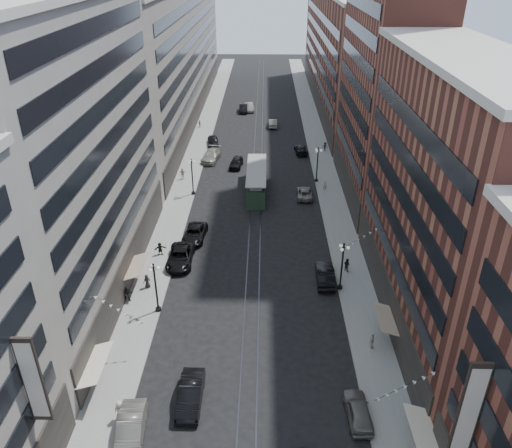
# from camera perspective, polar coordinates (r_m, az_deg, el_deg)

# --- Properties ---
(ground) EXTENTS (220.00, 220.00, 0.00)m
(ground) POSITION_cam_1_polar(r_m,az_deg,el_deg) (77.53, 0.09, 4.87)
(ground) COLOR black
(ground) RESTS_ON ground
(sidewalk_west) EXTENTS (4.00, 180.00, 0.15)m
(sidewalk_west) POSITION_cam_1_polar(r_m,az_deg,el_deg) (87.59, -7.08, 7.57)
(sidewalk_west) COLOR gray
(sidewalk_west) RESTS_ON ground
(sidewalk_east) EXTENTS (4.00, 180.00, 0.15)m
(sidewalk_east) POSITION_cam_1_polar(r_m,az_deg,el_deg) (87.30, 7.50, 7.47)
(sidewalk_east) COLOR gray
(sidewalk_east) RESTS_ON ground
(rail_west) EXTENTS (0.12, 180.00, 0.02)m
(rail_west) POSITION_cam_1_polar(r_m,az_deg,el_deg) (86.79, -0.27, 7.54)
(rail_west) COLOR #2D2D33
(rail_west) RESTS_ON ground
(rail_east) EXTENTS (0.12, 180.00, 0.02)m
(rail_east) POSITION_cam_1_polar(r_m,az_deg,el_deg) (86.77, 0.67, 7.54)
(rail_east) COLOR #2D2D33
(rail_east) RESTS_ON ground
(building_west_mid) EXTENTS (8.00, 36.00, 28.00)m
(building_west_mid) POSITION_cam_1_polar(r_m,az_deg,el_deg) (50.58, -20.22, 6.91)
(building_west_mid) COLOR gray
(building_west_mid) RESTS_ON ground
(building_west_far) EXTENTS (8.00, 90.00, 26.00)m
(building_west_far) POSITION_cam_1_polar(r_m,az_deg,el_deg) (110.00, -8.97, 18.77)
(building_west_far) COLOR gray
(building_west_far) RESTS_ON ground
(building_east_mid) EXTENTS (8.00, 30.00, 24.00)m
(building_east_mid) POSITION_cam_1_polar(r_m,az_deg,el_deg) (46.25, 20.98, 2.04)
(building_east_mid) COLOR brown
(building_east_mid) RESTS_ON ground
(building_east_tower) EXTENTS (8.00, 26.00, 42.00)m
(building_east_tower) POSITION_cam_1_polar(r_m,az_deg,el_deg) (69.57, 15.05, 19.27)
(building_east_tower) COLOR brown
(building_east_tower) RESTS_ON ground
(building_east_far) EXTENTS (8.00, 72.00, 24.00)m
(building_east_far) POSITION_cam_1_polar(r_m,az_deg,el_deg) (118.60, 9.19, 18.96)
(building_east_far) COLOR brown
(building_east_far) RESTS_ON ground
(lamppost_sw_far) EXTENTS (1.03, 1.14, 5.52)m
(lamppost_sw_far) POSITION_cam_1_polar(r_m,az_deg,el_deg) (49.16, -11.40, -6.95)
(lamppost_sw_far) COLOR black
(lamppost_sw_far) RESTS_ON sidewalk_west
(lamppost_sw_mid) EXTENTS (1.03, 1.14, 5.52)m
(lamppost_sw_mid) POSITION_cam_1_polar(r_m,az_deg,el_deg) (72.45, -7.30, 5.53)
(lamppost_sw_mid) COLOR black
(lamppost_sw_mid) RESTS_ON sidewalk_west
(lamppost_se_far) EXTENTS (1.03, 1.14, 5.52)m
(lamppost_se_far) POSITION_cam_1_polar(r_m,az_deg,el_deg) (51.98, 9.81, -4.62)
(lamppost_se_far) COLOR black
(lamppost_se_far) RESTS_ON sidewalk_east
(lamppost_se_mid) EXTENTS (1.03, 1.14, 5.52)m
(lamppost_se_mid) POSITION_cam_1_polar(r_m,az_deg,el_deg) (76.76, 7.03, 6.90)
(lamppost_se_mid) COLOR black
(lamppost_se_mid) RESTS_ON sidewalk_east
(streetcar) EXTENTS (2.81, 12.69, 3.51)m
(streetcar) POSITION_cam_1_polar(r_m,az_deg,el_deg) (73.61, 0.05, 4.91)
(streetcar) COLOR #273D2A
(streetcar) RESTS_ON ground
(car_1) EXTENTS (2.29, 5.37, 1.72)m
(car_1) POSITION_cam_1_polar(r_m,az_deg,el_deg) (40.09, -14.16, -21.84)
(car_1) COLOR #67665C
(car_1) RESTS_ON ground
(car_2) EXTENTS (2.83, 6.02, 1.66)m
(car_2) POSITION_cam_1_polar(r_m,az_deg,el_deg) (57.41, -8.64, -3.71)
(car_2) COLOR black
(car_2) RESTS_ON ground
(car_4) EXTENTS (1.97, 4.53, 1.52)m
(car_4) POSITION_cam_1_polar(r_m,az_deg,el_deg) (41.02, 11.59, -20.16)
(car_4) COLOR #625F57
(car_4) RESTS_ON ground
(car_5) EXTENTS (1.80, 5.16, 1.70)m
(car_5) POSITION_cam_1_polar(r_m,az_deg,el_deg) (41.53, -7.51, -18.74)
(car_5) COLOR black
(car_5) RESTS_ON ground
(pedestrian_1) EXTENTS (0.95, 0.57, 1.87)m
(pedestrian_1) POSITION_cam_1_polar(r_m,az_deg,el_deg) (41.12, -15.26, -19.89)
(pedestrian_1) COLOR #BDB19D
(pedestrian_1) RESTS_ON sidewalk_west
(pedestrian_2) EXTENTS (0.98, 0.76, 1.77)m
(pedestrian_2) POSITION_cam_1_polar(r_m,az_deg,el_deg) (52.23, -14.45, -7.75)
(pedestrian_2) COLOR black
(pedestrian_2) RESTS_ON sidewalk_west
(pedestrian_4) EXTENTS (0.65, 1.01, 1.58)m
(pedestrian_4) POSITION_cam_1_polar(r_m,az_deg,el_deg) (46.58, 13.12, -12.87)
(pedestrian_4) COLOR #BDB09D
(pedestrian_4) RESTS_ON sidewalk_east
(car_7) EXTENTS (2.92, 5.64, 1.52)m
(car_7) POSITION_cam_1_polar(r_m,az_deg,el_deg) (61.91, -7.02, -1.09)
(car_7) COLOR black
(car_7) RESTS_ON ground
(car_8) EXTENTS (3.29, 6.41, 1.78)m
(car_8) POSITION_cam_1_polar(r_m,az_deg,el_deg) (85.82, -5.15, 7.81)
(car_8) COLOR gray
(car_8) RESTS_ON ground
(car_9) EXTENTS (2.55, 5.02, 1.64)m
(car_9) POSITION_cam_1_polar(r_m,az_deg,el_deg) (92.91, -4.95, 9.42)
(car_9) COLOR black
(car_9) RESTS_ON ground
(car_10) EXTENTS (1.93, 5.24, 1.71)m
(car_10) POSITION_cam_1_polar(r_m,az_deg,el_deg) (54.23, 7.90, -5.76)
(car_10) COLOR black
(car_10) RESTS_ON ground
(car_11) EXTENTS (2.37, 4.93, 1.35)m
(car_11) POSITION_cam_1_polar(r_m,az_deg,el_deg) (72.50, 5.58, 3.56)
(car_11) COLOR slate
(car_11) RESTS_ON ground
(car_12) EXTENTS (2.32, 5.06, 1.43)m
(car_12) POSITION_cam_1_polar(r_m,az_deg,el_deg) (89.20, 5.17, 8.51)
(car_12) COLOR black
(car_12) RESTS_ON ground
(car_13) EXTENTS (2.43, 4.83, 1.58)m
(car_13) POSITION_cam_1_polar(r_m,az_deg,el_deg) (82.82, -2.28, 7.04)
(car_13) COLOR black
(car_13) RESTS_ON ground
(car_14) EXTENTS (1.72, 4.78, 1.57)m
(car_14) POSITION_cam_1_polar(r_m,az_deg,el_deg) (103.19, 1.94, 11.45)
(car_14) COLOR gray
(car_14) RESTS_ON ground
(pedestrian_5) EXTENTS (1.48, 0.93, 1.55)m
(pedestrian_5) POSITION_cam_1_polar(r_m,az_deg,el_deg) (59.15, -10.91, -2.78)
(pedestrian_5) COLOR black
(pedestrian_5) RESTS_ON sidewalk_west
(pedestrian_6) EXTENTS (1.07, 0.56, 1.77)m
(pedestrian_6) POSITION_cam_1_polar(r_m,az_deg,el_deg) (78.59, -8.38, 5.72)
(pedestrian_6) COLOR #AEA790
(pedestrian_6) RESTS_ON sidewalk_west
(pedestrian_7) EXTENTS (0.80, 0.85, 1.55)m
(pedestrian_7) POSITION_cam_1_polar(r_m,az_deg,el_deg) (56.11, 10.35, -4.60)
(pedestrian_7) COLOR black
(pedestrian_7) RESTS_ON sidewalk_east
(pedestrian_8) EXTENTS (0.64, 0.43, 1.75)m
(pedestrian_8) POSITION_cam_1_polar(r_m,az_deg,el_deg) (74.52, 7.84, 4.44)
(pedestrian_8) COLOR #BCB09C
(pedestrian_8) RESTS_ON sidewalk_east
(pedestrian_9) EXTENTS (1.08, 0.53, 1.61)m
(pedestrian_9) POSITION_cam_1_polar(r_m,az_deg,el_deg) (90.23, 7.89, 8.75)
(pedestrian_9) COLOR black
(pedestrian_9) RESTS_ON sidewalk_east
(car_extra_0) EXTENTS (1.83, 5.08, 1.67)m
(car_extra_0) POSITION_cam_1_polar(r_m,az_deg,el_deg) (113.57, -1.44, 13.10)
(car_extra_0) COLOR black
(car_extra_0) RESTS_ON ground
(car_extra_1) EXTENTS (2.42, 5.22, 1.66)m
(car_extra_1) POSITION_cam_1_polar(r_m,az_deg,el_deg) (114.46, -0.78, 13.22)
(car_extra_1) COLOR gray
(car_extra_1) RESTS_ON ground
(pedestrian_extra_0) EXTENTS (0.90, 0.93, 1.52)m
(pedestrian_extra_0) POSITION_cam_1_polar(r_m,az_deg,el_deg) (103.05, -6.44, 11.34)
(pedestrian_extra_0) COLOR #A89F8B
(pedestrian_extra_0) RESTS_ON sidewalk_west
(pedestrian_extra_1) EXTENTS (0.86, 0.70, 1.55)m
(pedestrian_extra_1) POSITION_cam_1_polar(r_m,az_deg,el_deg) (53.82, -12.35, -6.41)
(pedestrian_extra_1) COLOR black
(pedestrian_extra_1) RESTS_ON sidewalk_west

